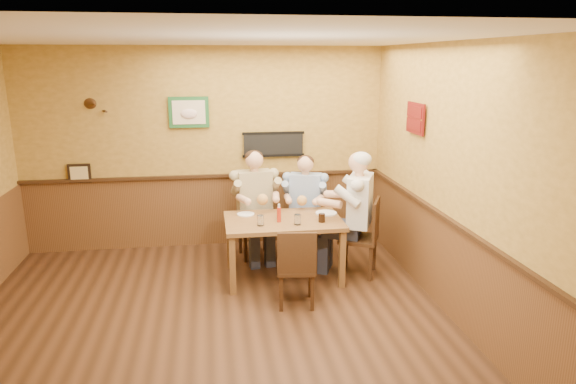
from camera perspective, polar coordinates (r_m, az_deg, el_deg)
name	(u,v)px	position (r m, az deg, el deg)	size (l,w,h in m)	color
room	(218,160)	(4.94, -7.78, 3.51)	(5.02, 5.03, 2.81)	black
dining_table	(283,226)	(6.22, -0.53, -3.85)	(1.40, 0.90, 0.75)	brown
chair_back_left	(255,224)	(6.95, -3.70, -3.56)	(0.43, 0.43, 0.92)	#3C2413
chair_back_right	(305,223)	(7.09, 1.91, -3.44)	(0.40, 0.40, 0.87)	#3C2413
chair_right_end	(359,237)	(6.44, 7.86, -4.94)	(0.45, 0.45, 0.97)	#3C2413
chair_near_side	(296,266)	(5.62, 0.91, -8.23)	(0.41, 0.41, 0.89)	#3C2413
diner_tan_shirt	(255,210)	(6.90, -3.72, -2.00)	(0.61, 0.61, 1.32)	tan
diner_blue_polo	(305,210)	(7.03, 1.92, -2.00)	(0.57, 0.57, 1.24)	#86A0CA
diner_white_elder	(359,221)	(6.37, 7.92, -3.17)	(0.64, 0.64, 1.39)	silver
water_glass_left	(261,220)	(5.95, -3.07, -3.17)	(0.08, 0.08, 0.12)	white
water_glass_mid	(298,220)	(5.98, 1.06, -3.08)	(0.08, 0.08, 0.12)	silver
cola_tumbler	(322,218)	(6.09, 3.77, -2.88)	(0.08, 0.08, 0.10)	black
hot_sauce_bottle	(279,214)	(6.06, -1.01, -2.44)	(0.05, 0.05, 0.20)	#B42813
salt_shaker	(279,213)	(6.27, -1.04, -2.38)	(0.04, 0.04, 0.09)	white
pepper_shaker	(278,215)	(6.20, -1.07, -2.57)	(0.04, 0.04, 0.09)	black
plate_far_left	(246,214)	(6.39, -4.72, -2.47)	(0.21, 0.21, 0.01)	white
plate_far_right	(326,213)	(6.42, 4.25, -2.35)	(0.27, 0.27, 0.02)	silver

